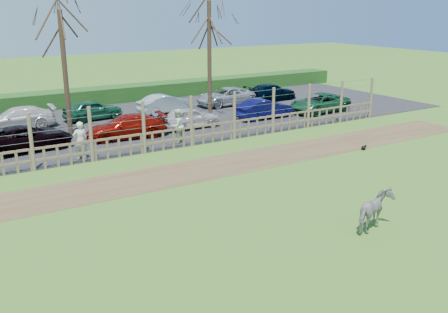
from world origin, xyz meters
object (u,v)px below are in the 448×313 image
car_4 (190,118)px  car_5 (264,109)px  car_6 (319,103)px  car_10 (93,110)px  zebra (375,211)px  car_12 (226,96)px  car_3 (126,127)px  car_2 (26,138)px  car_11 (165,104)px  visitor_a (80,140)px  visitor_b (177,126)px  car_9 (17,118)px  tree_right (209,30)px  car_13 (271,92)px  crow (364,148)px  tree_mid (62,43)px

car_4 → car_5: same height
car_6 → car_10: (-13.24, 5.48, 0.00)m
zebra → car_12: bearing=-38.9°
car_3 → car_4: bearing=99.1°
car_2 → car_11: size_ratio=1.19×
visitor_a → visitor_b: size_ratio=1.00×
car_2 → car_9: bearing=-10.7°
tree_right → car_3: bearing=-156.6°
car_10 → car_2: bearing=130.6°
car_3 → car_12: bearing=124.4°
visitor_b → car_2: (-6.75, 2.55, -0.26)m
car_3 → car_10: (-0.13, 5.22, 0.00)m
zebra → car_11: 19.47m
tree_right → car_13: (6.23, 1.86, -4.60)m
tree_right → zebra: size_ratio=4.94×
zebra → car_9: size_ratio=0.36×
visitor_a → car_9: (-1.39, 7.66, -0.26)m
zebra → visitor_a: visitor_a is taller
visitor_a → car_11: 10.50m
car_5 → visitor_b: bearing=108.2°
crow → car_3: 12.06m
tree_right → car_13: 7.96m
visitor_a → car_13: 17.65m
car_3 → car_6: same height
car_3 → car_9: same height
crow → car_2: size_ratio=0.07×
tree_mid → car_10: tree_mid is taller
visitor_a → visitor_b: 4.95m
car_10 → car_3: bearing=176.1°
tree_mid → car_2: (-2.64, -2.14, -4.23)m
visitor_b → visitor_a: bearing=-16.5°
tree_right → car_3: (-6.72, -2.91, -4.60)m
car_5 → car_12: size_ratio=0.84×
car_2 → car_5: size_ratio=1.19×
visitor_b → car_3: size_ratio=0.42×
tree_mid → car_11: tree_mid is taller
zebra → crow: size_ratio=4.99×
tree_mid → car_10: 5.51m
crow → car_4: size_ratio=0.08×
visitor_b → car_12: visitor_b is taller
car_6 → car_11: 9.99m
car_10 → visitor_b: bearing=-170.7°
car_4 → car_10: bearing=35.1°
visitor_b → car_13: 13.17m
visitor_b → car_9: size_ratio=0.42×
car_6 → car_12: (-3.89, 5.22, 0.00)m
car_4 → car_11: bearing=-10.9°
car_6 → car_13: 5.03m
car_4 → car_10: size_ratio=1.00×
tree_mid → car_3: bearing=-46.6°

